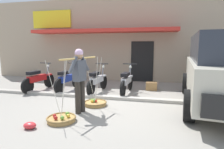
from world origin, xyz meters
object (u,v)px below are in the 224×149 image
object	(u,v)px
motorcycle_nearest_shop	(38,79)
wooden_crate	(152,86)
fruit_basket_left_side	(95,103)
motorcycle_second_in_row	(68,79)
motorcycle_end_of_row	(127,81)
fruit_basket_right_side	(61,118)
fruit_vendor	(80,77)
motorcycle_third_in_row	(97,81)
plastic_litter_bag	(30,125)

from	to	relation	value
motorcycle_nearest_shop	wooden_crate	xyz separation A→B (m)	(4.41, 1.13, -0.29)
motorcycle_nearest_shop	fruit_basket_left_side	bearing A→B (deg)	-25.36
motorcycle_nearest_shop	wooden_crate	bearing A→B (deg)	14.32
motorcycle_second_in_row	wooden_crate	world-z (taller)	motorcycle_second_in_row
motorcycle_second_in_row	motorcycle_end_of_row	size ratio (longest dim) A/B	1.00
fruit_basket_right_side	motorcycle_nearest_shop	world-z (taller)	fruit_basket_right_side
fruit_vendor	motorcycle_end_of_row	bearing A→B (deg)	69.37
motorcycle_third_in_row	wooden_crate	distance (m)	2.23
motorcycle_third_in_row	plastic_litter_bag	xyz separation A→B (m)	(-0.44, -3.45, -0.38)
plastic_litter_bag	motorcycle_second_in_row	bearing A→B (deg)	102.88
motorcycle_third_in_row	motorcycle_second_in_row	bearing A→B (deg)	179.52
plastic_litter_bag	wooden_crate	distance (m)	4.99
fruit_basket_right_side	plastic_litter_bag	size ratio (longest dim) A/B	5.18
motorcycle_third_in_row	plastic_litter_bag	size ratio (longest dim) A/B	6.50
fruit_vendor	motorcycle_third_in_row	xyz separation A→B (m)	(-0.23, 2.25, -0.52)
motorcycle_second_in_row	wooden_crate	size ratio (longest dim) A/B	4.13
fruit_basket_left_side	motorcycle_second_in_row	world-z (taller)	fruit_basket_left_side
motorcycle_second_in_row	motorcycle_end_of_row	world-z (taller)	same
motorcycle_nearest_shop	motorcycle_third_in_row	distance (m)	2.41
fruit_basket_left_side	wooden_crate	world-z (taller)	fruit_basket_left_side
motorcycle_second_in_row	wooden_crate	xyz separation A→B (m)	(3.25, 0.89, -0.29)
motorcycle_second_in_row	wooden_crate	bearing A→B (deg)	15.28
fruit_vendor	wooden_crate	xyz separation A→B (m)	(1.79, 3.15, -0.82)
fruit_basket_right_side	motorcycle_end_of_row	xyz separation A→B (m)	(1.08, 3.05, 0.38)
motorcycle_nearest_shop	plastic_litter_bag	xyz separation A→B (m)	(1.95, -3.22, -0.38)
motorcycle_nearest_shop	motorcycle_end_of_row	distance (m)	3.53
fruit_basket_left_side	plastic_litter_bag	bearing A→B (deg)	-114.47
fruit_basket_right_side	wooden_crate	xyz separation A→B (m)	(1.98, 3.84, 0.09)
motorcycle_second_in_row	motorcycle_third_in_row	size ratio (longest dim) A/B	1.00
motorcycle_second_in_row	motorcycle_third_in_row	bearing A→B (deg)	-0.48
motorcycle_nearest_shop	plastic_litter_bag	distance (m)	3.79
plastic_litter_bag	motorcycle_end_of_row	bearing A→B (deg)	66.39
fruit_vendor	fruit_basket_left_side	bearing A→B (deg)	74.47
fruit_basket_right_side	motorcycle_end_of_row	size ratio (longest dim) A/B	0.80
motorcycle_nearest_shop	fruit_basket_right_side	bearing A→B (deg)	-48.10
fruit_basket_left_side	motorcycle_nearest_shop	bearing A→B (deg)	154.64
plastic_litter_bag	wooden_crate	world-z (taller)	wooden_crate
fruit_basket_right_side	motorcycle_nearest_shop	distance (m)	3.66
fruit_vendor	motorcycle_nearest_shop	xyz separation A→B (m)	(-2.62, 2.02, -0.52)
motorcycle_second_in_row	wooden_crate	distance (m)	3.38
fruit_vendor	motorcycle_end_of_row	size ratio (longest dim) A/B	0.93
plastic_litter_bag	motorcycle_third_in_row	bearing A→B (deg)	82.71
motorcycle_end_of_row	motorcycle_third_in_row	bearing A→B (deg)	-174.11
fruit_basket_left_side	fruit_basket_right_side	distance (m)	1.43
fruit_basket_right_side	wooden_crate	world-z (taller)	fruit_basket_right_side
motorcycle_third_in_row	fruit_basket_left_side	bearing A→B (deg)	-75.05
fruit_basket_right_side	motorcycle_end_of_row	world-z (taller)	fruit_basket_right_side
motorcycle_third_in_row	motorcycle_end_of_row	size ratio (longest dim) A/B	1.00
fruit_vendor	wooden_crate	bearing A→B (deg)	60.37
motorcycle_second_in_row	motorcycle_end_of_row	xyz separation A→B (m)	(2.35, 0.10, 0.00)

